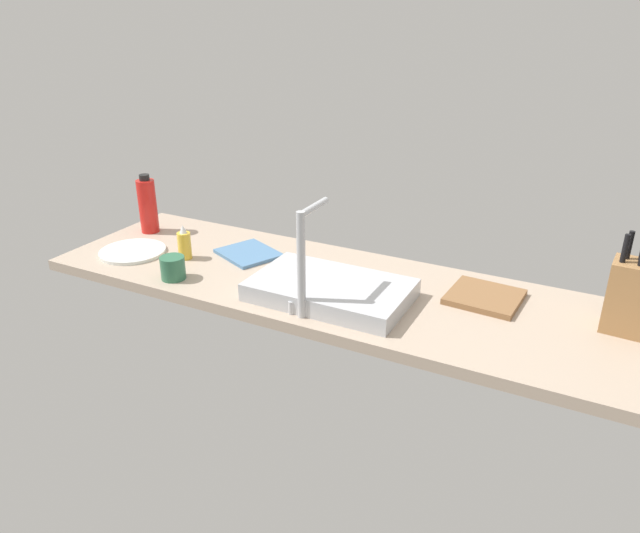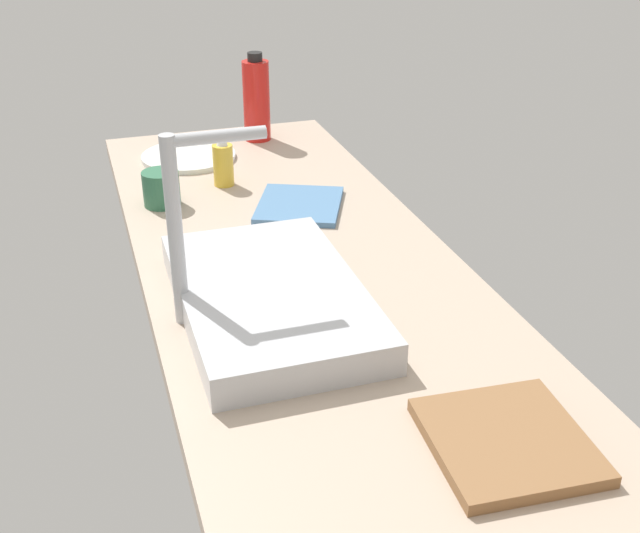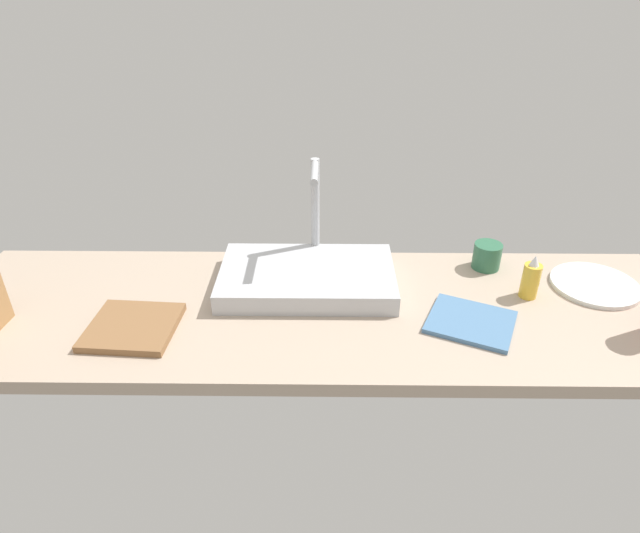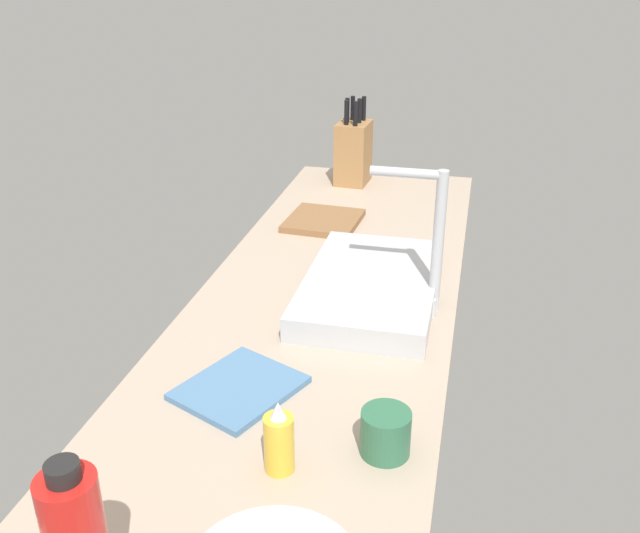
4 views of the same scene
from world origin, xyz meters
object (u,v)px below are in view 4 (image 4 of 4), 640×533
dish_towel (239,388)px  sink_basin (371,287)px  knife_block (353,152)px  cutting_board (323,221)px  soap_bottle (279,441)px  coffee_mug (386,433)px  faucet (431,229)px

dish_towel → sink_basin: bearing=157.4°
knife_block → cutting_board: (38.23, -1.20, -9.54)cm
soap_bottle → dish_towel: (-17.85, -12.63, -4.63)cm
knife_block → coffee_mug: bearing=17.0°
knife_block → cutting_board: 39.42cm
coffee_mug → faucet: bearing=178.0°
faucet → cutting_board: 57.27cm
coffee_mug → cutting_board: bearing=-161.5°
faucet → dish_towel: size_ratio=1.57×
sink_basin → faucet: bearing=80.2°
sink_basin → faucet: faucet is taller
faucet → knife_block: (-81.86, -31.45, -8.08)cm
faucet → coffee_mug: size_ratio=3.96×
knife_block → dish_towel: 120.81cm
knife_block → soap_bottle: knife_block is taller
knife_block → coffee_mug: knife_block is taller
dish_towel → coffee_mug: bearing=69.2°
cutting_board → coffee_mug: (92.63, 30.97, 2.85)cm
sink_basin → faucet: size_ratio=1.50×
faucet → cutting_board: size_ratio=1.52×
soap_bottle → dish_towel: 22.35cm
cutting_board → coffee_mug: bearing=18.5°
sink_basin → soap_bottle: bearing=-4.2°
knife_block → sink_basin: bearing=17.6°
coffee_mug → sink_basin: bearing=-168.2°
knife_block → cutting_board: knife_block is taller
faucet → coffee_mug: 51.21cm
knife_block → dish_towel: bearing=5.2°
dish_towel → coffee_mug: (10.47, 27.62, 3.15)cm
cutting_board → dish_towel: cutting_board is taller
faucet → soap_bottle: bearing=-16.5°
cutting_board → dish_towel: bearing=2.3°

